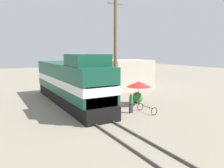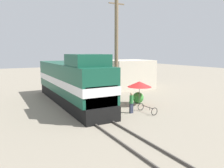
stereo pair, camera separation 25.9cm
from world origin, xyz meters
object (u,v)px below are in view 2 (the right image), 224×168
at_px(locomotive, 72,83).
at_px(utility_pole, 116,47).
at_px(vendor_umbrella, 139,84).
at_px(person_bystander, 131,102).
at_px(bicycle, 147,109).
at_px(billboard_sign, 103,74).

height_order(locomotive, utility_pole, utility_pole).
distance_m(vendor_umbrella, person_bystander, 3.29).
distance_m(person_bystander, bicycle, 1.58).
height_order(person_bystander, bicycle, person_bystander).
xyz_separation_m(utility_pole, bicycle, (0.20, -5.19, -5.53)).
relative_size(locomotive, bicycle, 8.07).
bearing_deg(person_bystander, bicycle, -24.02).
distance_m(locomotive, vendor_umbrella, 6.89).
bearing_deg(utility_pole, vendor_umbrella, -64.85).
bearing_deg(bicycle, locomotive, 125.18).
bearing_deg(billboard_sign, person_bystander, -98.85).
bearing_deg(locomotive, bicycle, -53.36).
distance_m(locomotive, bicycle, 8.20).
xyz_separation_m(vendor_umbrella, person_bystander, (-2.32, -2.04, -1.14)).
bearing_deg(utility_pole, locomotive, 165.12).
height_order(locomotive, vendor_umbrella, locomotive).
distance_m(utility_pole, vendor_umbrella, 4.68).
bearing_deg(locomotive, billboard_sign, 25.34).
xyz_separation_m(person_bystander, bicycle, (1.31, -0.58, -0.66)).
height_order(utility_pole, billboard_sign, utility_pole).
relative_size(locomotive, billboard_sign, 4.46).
relative_size(locomotive, utility_pole, 1.34).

